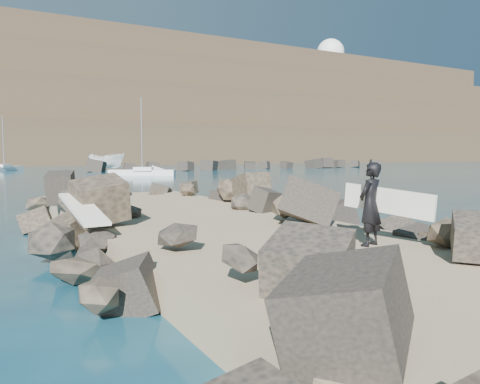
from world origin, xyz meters
The scene contains 14 objects.
ground centered at (0.00, 0.00, 0.00)m, with size 800.00×800.00×0.00m, color #0F384C.
jetty centered at (0.00, -2.00, 0.30)m, with size 6.00×26.00×0.60m, color #8C7759.
riprap_left centered at (-2.90, -1.50, 0.50)m, with size 2.60×22.00×1.00m, color black.
riprap_right centered at (2.90, -1.50, 0.50)m, with size 2.60×22.00×1.00m, color black.
breakwater_secondary centered at (35.00, 55.00, 0.60)m, with size 52.00×4.00×1.20m, color black.
headland centered at (10.00, 160.00, 16.00)m, with size 360.00×140.00×32.00m, color #2D4919.
surfboard_resting centered at (-3.26, 0.40, 1.04)m, with size 0.57×2.29×0.08m, color white.
boat_imported centered at (12.08, 63.96, 1.32)m, with size 2.57×6.83×2.64m, color white.
surfer_with_board centered at (1.37, -3.84, 1.42)m, with size 1.03×1.98×1.62m.
radome centered at (122.06, 142.64, 42.27)m, with size 11.16×11.16×17.67m.
sailboat_f centered at (37.95, 92.82, 0.35)m, with size 1.83×5.08×6.22m.
sailboat_b centered at (-2.28, 66.36, 0.35)m, with size 5.51×6.05×8.14m.
sailboat_c centered at (10.87, 41.66, 0.35)m, with size 7.25×5.22×8.96m.
headland_buildings centered at (16.81, 152.19, 33.97)m, with size 137.50×30.50×5.00m.
Camera 1 is at (-5.24, -10.47, 2.37)m, focal length 35.00 mm.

